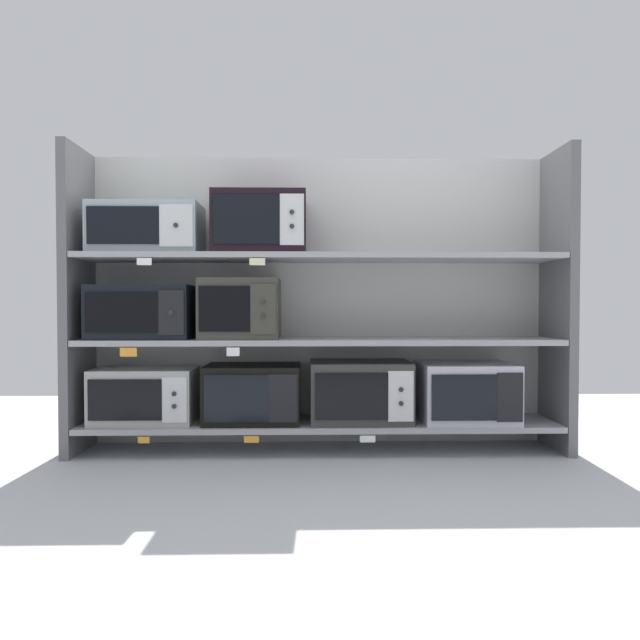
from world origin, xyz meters
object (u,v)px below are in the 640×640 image
microwave_2 (360,391)px  microwave_7 (261,225)px  microwave_5 (241,309)px  microwave_6 (147,229)px  microwave_4 (144,312)px  microwave_0 (145,395)px  microwave_3 (466,392)px  microwave_1 (253,393)px

microwave_2 → microwave_7: bearing=-180.0°
microwave_7 → microwave_5: bearing=179.9°
microwave_5 → microwave_6: microwave_6 is taller
microwave_2 → microwave_7: microwave_7 is taller
microwave_2 → microwave_5: (-0.65, 0.00, 0.45)m
microwave_5 → microwave_7: 0.47m
microwave_4 → microwave_7: microwave_7 is taller
microwave_7 → microwave_2: bearing=0.0°
microwave_2 → microwave_6: (-1.16, 0.00, 0.88)m
microwave_5 → microwave_7: size_ratio=0.85×
microwave_0 → microwave_5: (0.52, 0.00, 0.47)m
microwave_3 → microwave_7: (-1.13, -0.00, 0.91)m
microwave_2 → microwave_7: (-0.54, -0.00, 0.91)m
microwave_3 → microwave_4: size_ratio=0.95×
microwave_5 → microwave_7: (0.11, -0.00, 0.46)m
microwave_1 → microwave_3: 1.17m
microwave_1 → microwave_5: microwave_5 is taller
microwave_3 → microwave_4: (-1.76, 0.00, 0.44)m
microwave_0 → microwave_4: size_ratio=1.01×
microwave_2 → microwave_4: 1.25m
microwave_3 → microwave_2: bearing=-180.0°
microwave_2 → microwave_7: size_ratio=1.10×
microwave_1 → microwave_4: bearing=180.0°
microwave_4 → microwave_6: microwave_6 is taller
microwave_0 → microwave_5: size_ratio=1.29×
microwave_4 → microwave_6: size_ratio=0.93×
microwave_1 → microwave_3: bearing=0.0°
microwave_4 → microwave_7: 0.79m
microwave_4 → microwave_7: (0.63, -0.00, 0.47)m
microwave_2 → microwave_3: (0.58, 0.00, -0.00)m
microwave_3 → microwave_1: bearing=-180.0°
microwave_2 → microwave_4: size_ratio=1.02×
microwave_1 → microwave_6: microwave_6 is taller
microwave_3 → microwave_7: size_ratio=1.03×
microwave_4 → microwave_7: size_ratio=1.08×
microwave_0 → microwave_7: microwave_7 is taller
microwave_2 → microwave_6: bearing=180.0°
microwave_5 → microwave_3: bearing=-0.0°
microwave_3 → microwave_5: bearing=180.0°
microwave_6 → microwave_5: bearing=-0.0°
microwave_0 → microwave_4: microwave_4 is taller
microwave_4 → microwave_5: bearing=-0.0°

